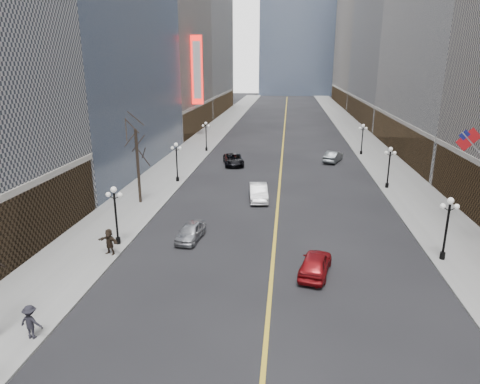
% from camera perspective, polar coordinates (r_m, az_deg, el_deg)
% --- Properties ---
extents(sidewalk_east, '(6.00, 230.00, 0.15)m').
position_cam_1_polar(sidewalk_east, '(71.26, 17.08, 5.40)').
color(sidewalk_east, gray).
rests_on(sidewalk_east, ground).
extents(sidewalk_west, '(6.00, 230.00, 0.15)m').
position_cam_1_polar(sidewalk_west, '(71.55, -5.63, 6.11)').
color(sidewalk_west, gray).
rests_on(sidewalk_west, ground).
extents(lane_line, '(0.25, 200.00, 0.02)m').
position_cam_1_polar(lane_line, '(79.87, 5.83, 7.18)').
color(lane_line, gold).
rests_on(lane_line, ground).
extents(bldg_east_c, '(26.60, 40.60, 48.80)m').
position_cam_1_polar(bldg_east_c, '(109.26, 23.52, 21.28)').
color(bldg_east_c, gray).
rests_on(bldg_east_c, ground).
extents(bldg_east_d, '(26.60, 46.60, 62.80)m').
position_cam_1_polar(bldg_east_d, '(151.65, 18.98, 22.80)').
color(bldg_east_d, '#A49987').
rests_on(bldg_east_d, ground).
extents(streetlamp_east_1, '(1.26, 0.44, 4.52)m').
position_cam_1_polar(streetlamp_east_1, '(32.52, 25.93, -3.63)').
color(streetlamp_east_1, black).
rests_on(streetlamp_east_1, sidewalk_east).
extents(streetlamp_east_2, '(1.26, 0.44, 4.52)m').
position_cam_1_polar(streetlamp_east_2, '(49.16, 19.28, 3.66)').
color(streetlamp_east_2, black).
rests_on(streetlamp_east_2, sidewalk_east).
extents(streetlamp_east_3, '(1.26, 0.44, 4.52)m').
position_cam_1_polar(streetlamp_east_3, '(66.51, 16.02, 7.19)').
color(streetlamp_east_3, black).
rests_on(streetlamp_east_3, sidewalk_east).
extents(streetlamp_west_1, '(1.26, 0.44, 4.52)m').
position_cam_1_polar(streetlamp_west_1, '(33.06, -16.28, -2.25)').
color(streetlamp_west_1, black).
rests_on(streetlamp_west_1, sidewalk_west).
extents(streetlamp_west_2, '(1.26, 0.44, 4.52)m').
position_cam_1_polar(streetlamp_west_2, '(49.52, -8.45, 4.52)').
color(streetlamp_west_2, black).
rests_on(streetlamp_west_2, sidewalk_west).
extents(streetlamp_west_3, '(1.26, 0.44, 4.52)m').
position_cam_1_polar(streetlamp_west_3, '(66.77, -4.55, 7.83)').
color(streetlamp_west_3, black).
rests_on(streetlamp_west_3, sidewalk_west).
extents(flag_5, '(2.87, 0.12, 2.87)m').
position_cam_1_polar(flag_5, '(39.07, 28.36, 5.94)').
color(flag_5, '#B2B2B7').
rests_on(flag_5, ground).
extents(theatre_marquee, '(2.00, 0.55, 12.00)m').
position_cam_1_polar(theatre_marquee, '(80.49, -5.73, 15.84)').
color(theatre_marquee, red).
rests_on(theatre_marquee, ground).
extents(tree_west_far, '(3.60, 3.60, 7.92)m').
position_cam_1_polar(tree_west_far, '(41.89, -13.67, 6.63)').
color(tree_west_far, '#2D231C').
rests_on(tree_west_far, sidewalk_west).
extents(car_nb_near, '(2.03, 4.15, 1.36)m').
position_cam_1_polar(car_nb_near, '(33.77, -6.60, -5.27)').
color(car_nb_near, '#9FA2A7').
rests_on(car_nb_near, ground).
extents(car_nb_mid, '(2.30, 5.10, 1.63)m').
position_cam_1_polar(car_nb_mid, '(43.14, 2.48, -0.03)').
color(car_nb_mid, silver).
rests_on(car_nb_mid, ground).
extents(car_nb_far, '(3.62, 5.82, 1.50)m').
position_cam_1_polar(car_nb_far, '(58.07, -0.88, 4.35)').
color(car_nb_far, black).
rests_on(car_nb_far, ground).
extents(car_sb_mid, '(2.69, 4.75, 1.52)m').
position_cam_1_polar(car_sb_mid, '(28.74, 10.00, -9.37)').
color(car_sb_mid, maroon).
rests_on(car_sb_mid, ground).
extents(car_sb_far, '(3.21, 5.01, 1.56)m').
position_cam_1_polar(car_sb_far, '(61.19, 12.31, 4.64)').
color(car_sb_far, '#44494B').
rests_on(car_sb_far, ground).
extents(ped_west_walk, '(1.21, 0.60, 1.80)m').
position_cam_1_polar(ped_west_walk, '(24.41, -26.12, -15.30)').
color(ped_west_walk, black).
rests_on(ped_west_walk, sidewalk_west).
extents(ped_west_far, '(1.84, 1.06, 1.91)m').
position_cam_1_polar(ped_west_far, '(32.10, -17.04, -6.34)').
color(ped_west_far, black).
rests_on(ped_west_far, sidewalk_west).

